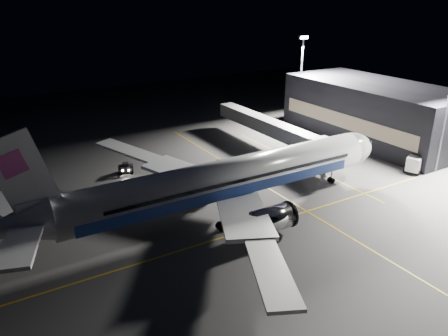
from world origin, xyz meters
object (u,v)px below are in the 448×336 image
object	(u,v)px
safety_cone_a	(244,191)
baggage_tug	(126,168)
jet_bridge	(275,129)
service_truck	(416,162)
safety_cone_b	(197,189)
floodlight_mast_north	(301,72)
airliner	(221,181)
floodlight_mast_south	(448,104)
safety_cone_c	(210,196)

from	to	relation	value
safety_cone_a	baggage_tug	bearing A→B (deg)	126.71
jet_bridge	safety_cone_a	distance (m)	22.04
baggage_tug	safety_cone_a	size ratio (longest dim) A/B	4.56
service_truck	safety_cone_b	xyz separation A→B (m)	(-37.98, 12.29, -1.31)
floodlight_mast_north	safety_cone_a	bearing A→B (deg)	-140.90
jet_bridge	safety_cone_a	bearing A→B (deg)	-139.47
baggage_tug	safety_cone_b	bearing A→B (deg)	-43.28
airliner	floodlight_mast_south	size ratio (longest dim) A/B	2.97
safety_cone_a	safety_cone_c	world-z (taller)	safety_cone_a
jet_bridge	service_truck	distance (m)	26.77
safety_cone_a	jet_bridge	bearing A→B (deg)	40.53
airliner	safety_cone_c	world-z (taller)	airliner
baggage_tug	safety_cone_a	distance (m)	22.45
safety_cone_a	safety_cone_c	size ratio (longest dim) A/B	1.02
airliner	safety_cone_b	size ratio (longest dim) A/B	106.16
service_truck	safety_cone_c	world-z (taller)	service_truck
jet_bridge	floodlight_mast_north	distance (m)	24.06
floodlight_mast_north	safety_cone_c	distance (m)	49.46
airliner	floodlight_mast_south	xyz separation A→B (m)	(41.08, -6.01, 7.21)
airliner	safety_cone_a	distance (m)	9.13
airliner	floodlight_mast_north	xyz separation A→B (m)	(41.08, 31.99, 7.21)
floodlight_mast_south	safety_cone_c	size ratio (longest dim) A/B	31.39
safety_cone_a	safety_cone_b	xyz separation A→B (m)	(-6.18, 4.64, -0.05)
jet_bridge	safety_cone_a	world-z (taller)	jet_bridge
jet_bridge	safety_cone_b	distance (m)	24.87
jet_bridge	floodlight_mast_south	distance (m)	31.05
floodlight_mast_south	safety_cone_c	xyz separation A→B (m)	(-39.94, 11.42, -12.04)
floodlight_mast_north	safety_cone_b	world-z (taller)	floodlight_mast_north
jet_bridge	floodlight_mast_north	world-z (taller)	floodlight_mast_north
baggage_tug	jet_bridge	bearing A→B (deg)	10.75
airliner	baggage_tug	world-z (taller)	airliner
airliner	jet_bridge	world-z (taller)	airliner
safety_cone_a	safety_cone_c	xyz separation A→B (m)	(-5.50, 1.40, -0.01)
safety_cone_b	safety_cone_c	xyz separation A→B (m)	(0.68, -3.23, 0.04)
safety_cone_b	safety_cone_c	world-z (taller)	safety_cone_c
floodlight_mast_north	service_truck	xyz separation A→B (m)	(-2.63, -35.65, -10.77)
safety_cone_a	safety_cone_b	distance (m)	7.72
jet_bridge	baggage_tug	distance (m)	30.34
safety_cone_b	airliner	bearing A→B (deg)	-93.06
airliner	floodlight_mast_north	bearing A→B (deg)	37.91
safety_cone_a	floodlight_mast_south	bearing A→B (deg)	-16.21
floodlight_mast_south	safety_cone_a	bearing A→B (deg)	163.79
service_truck	safety_cone_b	size ratio (longest dim) A/B	10.80
safety_cone_c	safety_cone_b	bearing A→B (deg)	101.81
jet_bridge	airliner	bearing A→B (deg)	-141.96
safety_cone_a	safety_cone_b	bearing A→B (deg)	143.11
jet_bridge	safety_cone_a	xyz separation A→B (m)	(-16.44, -14.06, -4.24)
airliner	baggage_tug	distance (m)	23.41
service_truck	baggage_tug	world-z (taller)	service_truck
baggage_tug	safety_cone_c	world-z (taller)	baggage_tug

